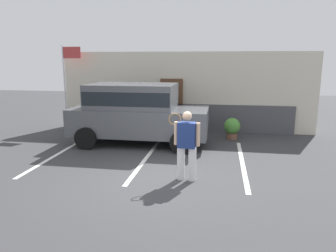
{
  "coord_description": "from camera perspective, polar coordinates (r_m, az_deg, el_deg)",
  "views": [
    {
      "loc": [
        1.42,
        -7.29,
        2.85
      ],
      "look_at": [
        0.02,
        1.2,
        1.05
      ],
      "focal_mm": 34.08,
      "sensor_mm": 36.0,
      "label": 1
    }
  ],
  "objects": [
    {
      "name": "parked_suv",
      "position": [
        10.87,
        -5.63,
        2.73
      ],
      "size": [
        4.61,
        2.17,
        2.05
      ],
      "rotation": [
        0.0,
        0.0,
        0.0
      ],
      "color": "#4C4F54",
      "rests_on": "ground_plane"
    },
    {
      "name": "house_frontage",
      "position": [
        12.97,
        3.05,
        5.74
      ],
      "size": [
        10.17,
        0.4,
        3.16
      ],
      "color": "beige",
      "rests_on": "ground_plane"
    },
    {
      "name": "parking_stripe_2",
      "position": [
        9.27,
        13.15,
        -6.4
      ],
      "size": [
        0.12,
        4.4,
        0.01
      ],
      "primitive_type": "cube",
      "color": "silver",
      "rests_on": "ground_plane"
    },
    {
      "name": "parking_stripe_1",
      "position": [
        9.48,
        -3.9,
        -5.69
      ],
      "size": [
        0.12,
        4.4,
        0.01
      ],
      "primitive_type": "cube",
      "color": "silver",
      "rests_on": "ground_plane"
    },
    {
      "name": "potted_plant_by_porch",
      "position": [
        11.8,
        11.39,
        -0.26
      ],
      "size": [
        0.59,
        0.59,
        0.78
      ],
      "color": "brown",
      "rests_on": "ground_plane"
    },
    {
      "name": "flag_pole",
      "position": [
        13.73,
        -17.47,
        9.1
      ],
      "size": [
        0.8,
        0.05,
        3.4
      ],
      "color": "silver",
      "rests_on": "ground_plane"
    },
    {
      "name": "tennis_player_man",
      "position": [
        7.56,
        3.35,
        -3.35
      ],
      "size": [
        0.76,
        0.3,
        1.67
      ],
      "rotation": [
        0.0,
        0.0,
        3.04
      ],
      "color": "white",
      "rests_on": "ground_plane"
    },
    {
      "name": "ground_plane",
      "position": [
        7.96,
        -1.54,
        -9.18
      ],
      "size": [
        40.0,
        40.0,
        0.0
      ],
      "primitive_type": "plane",
      "color": "#38383A"
    },
    {
      "name": "parking_stripe_0",
      "position": [
        10.46,
        -18.92,
        -4.65
      ],
      "size": [
        0.12,
        4.4,
        0.01
      ],
      "primitive_type": "cube",
      "color": "silver",
      "rests_on": "ground_plane"
    }
  ]
}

